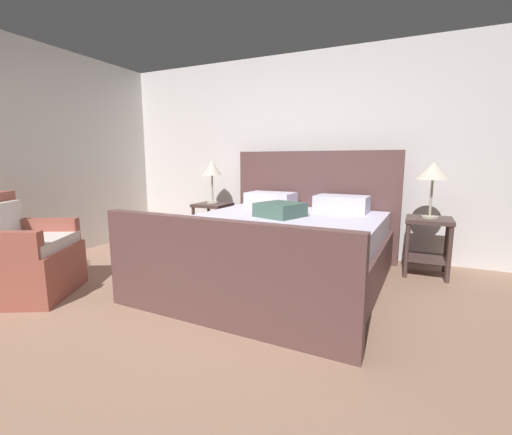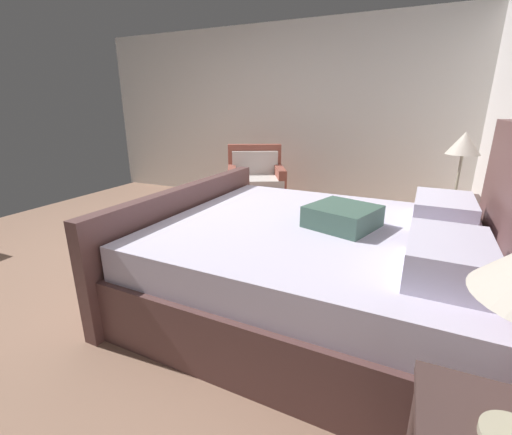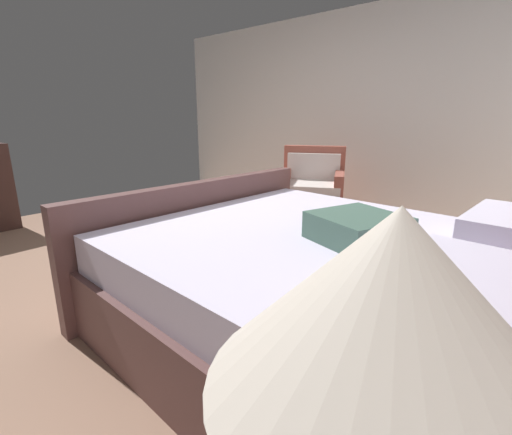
{
  "view_description": "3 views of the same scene",
  "coord_description": "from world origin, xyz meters",
  "px_view_note": "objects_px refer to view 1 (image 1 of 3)",
  "views": [
    {
      "loc": [
        1.39,
        -1.58,
        1.18
      ],
      "look_at": [
        0.15,
        1.1,
        0.69
      ],
      "focal_mm": 24.32,
      "sensor_mm": 36.0,
      "label": 1
    },
    {
      "loc": [
        2.35,
        2.01,
        1.37
      ],
      "look_at": [
        -0.1,
        0.92,
        0.51
      ],
      "focal_mm": 23.97,
      "sensor_mm": 36.0,
      "label": 2
    },
    {
      "loc": [
        1.83,
        2.43,
        1.24
      ],
      "look_at": [
        0.08,
        0.91,
        0.59
      ],
      "focal_mm": 25.54,
      "sensor_mm": 36.0,
      "label": 3
    }
  ],
  "objects_px": {
    "table_lamp_right": "(433,172)",
    "armchair": "(19,257)",
    "table_lamp_left": "(212,169)",
    "nightstand_right": "(428,237)",
    "bed": "(281,245)",
    "nightstand_left": "(213,218)"
  },
  "relations": [
    {
      "from": "table_lamp_right",
      "to": "armchair",
      "type": "xyz_separation_m",
      "value": [
        -3.24,
        -2.14,
        -0.72
      ]
    },
    {
      "from": "table_lamp_right",
      "to": "table_lamp_left",
      "type": "bearing_deg",
      "value": 177.86
    },
    {
      "from": "nightstand_right",
      "to": "bed",
      "type": "bearing_deg",
      "value": -149.79
    },
    {
      "from": "nightstand_right",
      "to": "nightstand_left",
      "type": "xyz_separation_m",
      "value": [
        -2.66,
        0.1,
        0.0
      ]
    },
    {
      "from": "nightstand_left",
      "to": "armchair",
      "type": "relative_size",
      "value": 0.61
    },
    {
      "from": "nightstand_right",
      "to": "nightstand_left",
      "type": "distance_m",
      "value": 2.66
    },
    {
      "from": "nightstand_left",
      "to": "nightstand_right",
      "type": "bearing_deg",
      "value": -2.14
    },
    {
      "from": "nightstand_right",
      "to": "nightstand_left",
      "type": "bearing_deg",
      "value": 177.86
    },
    {
      "from": "table_lamp_right",
      "to": "armchair",
      "type": "bearing_deg",
      "value": -146.56
    },
    {
      "from": "bed",
      "to": "table_lamp_left",
      "type": "height_order",
      "value": "bed"
    },
    {
      "from": "table_lamp_right",
      "to": "nightstand_right",
      "type": "bearing_deg",
      "value": -104.04
    },
    {
      "from": "bed",
      "to": "armchair",
      "type": "height_order",
      "value": "bed"
    },
    {
      "from": "bed",
      "to": "nightstand_right",
      "type": "bearing_deg",
      "value": 30.21
    },
    {
      "from": "table_lamp_right",
      "to": "table_lamp_left",
      "type": "height_order",
      "value": "table_lamp_left"
    },
    {
      "from": "table_lamp_left",
      "to": "armchair",
      "type": "bearing_deg",
      "value": -104.53
    },
    {
      "from": "nightstand_left",
      "to": "table_lamp_right",
      "type": "bearing_deg",
      "value": -2.14
    },
    {
      "from": "nightstand_left",
      "to": "table_lamp_left",
      "type": "xyz_separation_m",
      "value": [
        -0.0,
        0.0,
        0.66
      ]
    },
    {
      "from": "bed",
      "to": "armchair",
      "type": "xyz_separation_m",
      "value": [
        -1.91,
        -1.37,
        -0.01
      ]
    },
    {
      "from": "bed",
      "to": "table_lamp_right",
      "type": "bearing_deg",
      "value": 30.21
    },
    {
      "from": "bed",
      "to": "table_lamp_right",
      "type": "height_order",
      "value": "bed"
    },
    {
      "from": "bed",
      "to": "nightstand_right",
      "type": "distance_m",
      "value": 1.54
    },
    {
      "from": "nightstand_right",
      "to": "armchair",
      "type": "relative_size",
      "value": 0.61
    }
  ]
}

